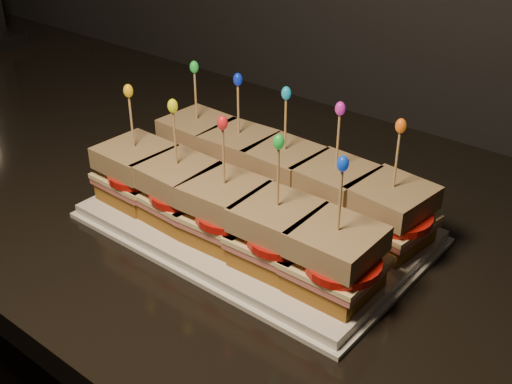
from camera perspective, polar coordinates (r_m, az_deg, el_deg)
The scene contains 73 objects.
granite_slab at distance 0.90m, azimuth -0.62°, elevation -1.29°, with size 2.49×0.72×0.04m, color black.
platter at distance 0.81m, azimuth -0.00°, elevation -2.83°, with size 0.40×0.25×0.02m, color white.
platter_rim at distance 0.81m, azimuth -0.00°, elevation -3.18°, with size 0.42×0.26×0.01m, color white.
sandwich_0_bread_bot at distance 0.93m, azimuth -5.12°, elevation 2.94°, with size 0.08×0.08×0.02m, color brown.
sandwich_0_ham at distance 0.92m, azimuth -5.16°, elevation 3.79°, with size 0.09×0.09×0.01m, color #B65C55.
sandwich_0_cheese at distance 0.92m, azimuth -5.18°, elevation 4.18°, with size 0.09×0.09×0.01m, color #FCE59F.
sandwich_0_tomato at distance 0.90m, azimuth -4.91°, elevation 4.28°, with size 0.08×0.08×0.01m, color red.
sandwich_0_bread_top at distance 0.91m, azimuth -5.25°, elevation 5.67°, with size 0.08×0.08×0.03m, color #532C0D.
sandwich_0_pick at distance 0.89m, azimuth -5.38°, elevation 8.26°, with size 0.00×0.00×0.09m, color tan.
sandwich_0_frill at distance 0.87m, azimuth -5.52°, elevation 11.01°, with size 0.01×0.01×0.02m, color green.
sandwich_1_bread_bot at distance 0.88m, azimuth -1.51°, elevation 1.54°, with size 0.08×0.08×0.02m, color brown.
sandwich_1_ham at distance 0.87m, azimuth -1.52°, elevation 2.42°, with size 0.09×0.09×0.01m, color #B65C55.
sandwich_1_cheese at distance 0.87m, azimuth -1.52°, elevation 2.83°, with size 0.09×0.09×0.01m, color #FCE59F.
sandwich_1_tomato at distance 0.86m, azimuth -1.18°, elevation 2.91°, with size 0.08×0.08×0.01m, color red.
sandwich_1_bread_top at distance 0.86m, azimuth -1.55°, elevation 4.38°, with size 0.08×0.08×0.03m, color #532C0D.
sandwich_1_pick at distance 0.84m, azimuth -1.59°, elevation 7.09°, with size 0.00×0.00×0.09m, color tan.
sandwich_1_frill at distance 0.82m, azimuth -1.63°, elevation 9.98°, with size 0.01×0.01×0.02m, color #0B27D1.
sandwich_2_bread_bot at distance 0.84m, azimuth 2.48°, elevation -0.02°, with size 0.08×0.08×0.02m, color brown.
sandwich_2_ham at distance 0.83m, azimuth 2.50°, elevation 0.89°, with size 0.09×0.09×0.01m, color #B65C55.
sandwich_2_cheese at distance 0.83m, azimuth 2.51°, elevation 1.31°, with size 0.09×0.09×0.01m, color #FCE59F.
sandwich_2_tomato at distance 0.81m, azimuth 2.94°, elevation 1.37°, with size 0.08×0.08×0.01m, color red.
sandwich_2_bread_top at distance 0.82m, azimuth 2.55°, elevation 2.92°, with size 0.08×0.08×0.03m, color #532C0D.
sandwich_2_pick at distance 0.80m, azimuth 2.62°, elevation 5.75°, with size 0.00×0.00×0.09m, color tan.
sandwich_2_frill at distance 0.78m, azimuth 2.70°, elevation 8.77°, with size 0.01×0.01×0.02m, color #1499C5.
sandwich_3_bread_bot at distance 0.80m, azimuth 6.86°, elevation -1.74°, with size 0.08×0.08×0.02m, color brown.
sandwich_3_ham at distance 0.79m, azimuth 6.92°, elevation -0.80°, with size 0.09×0.09×0.01m, color #B65C55.
sandwich_3_cheese at distance 0.79m, azimuth 6.95°, elevation -0.37°, with size 0.09×0.09×0.01m, color #FCE59F.
sandwich_3_tomato at distance 0.78m, azimuth 7.48°, elevation -0.34°, with size 0.08×0.08×0.01m, color red.
sandwich_3_bread_top at distance 0.78m, azimuth 7.07°, elevation 1.29°, with size 0.08×0.08×0.03m, color #532C0D.
sandwich_3_pick at distance 0.76m, azimuth 7.27°, elevation 4.22°, with size 0.00×0.00×0.09m, color tan.
sandwich_3_frill at distance 0.74m, azimuth 7.49°, elevation 7.37°, with size 0.01×0.01×0.02m, color #CF23AE.
sandwich_4_bread_bot at distance 0.77m, azimuth 11.63°, elevation -3.59°, with size 0.08×0.08×0.02m, color brown.
sandwich_4_ham at distance 0.76m, azimuth 11.74°, elevation -2.64°, with size 0.09×0.09×0.01m, color #B65C55.
sandwich_4_cheese at distance 0.76m, azimuth 11.80°, elevation -2.19°, with size 0.09×0.09×0.01m, color #FCE59F.
sandwich_4_tomato at distance 0.75m, azimuth 12.43°, elevation -2.19°, with size 0.08×0.08×0.01m, color red.
sandwich_4_bread_top at distance 0.75m, azimuth 12.00°, elevation -0.49°, with size 0.08×0.08×0.03m, color #532C0D.
sandwich_4_pick at distance 0.73m, azimuth 12.36°, elevation 2.51°, with size 0.00×0.00×0.09m, color tan.
sandwich_4_frill at distance 0.71m, azimuth 12.74°, elevation 5.76°, with size 0.01×0.01×0.02m, color orange.
sandwich_5_bread_bot at distance 0.86m, azimuth -10.40°, elevation 0.24°, with size 0.08×0.08×0.02m, color brown.
sandwich_5_ham at distance 0.85m, azimuth -10.50°, elevation 1.13°, with size 0.09×0.09×0.01m, color #B65C55.
sandwich_5_cheese at distance 0.85m, azimuth -10.54°, elevation 1.54°, with size 0.09×0.09×0.01m, color #FCE59F.
sandwich_5_tomato at distance 0.83m, azimuth -10.35°, elevation 1.60°, with size 0.08×0.08×0.01m, color red.
sandwich_5_bread_top at distance 0.84m, azimuth -10.70°, elevation 3.12°, with size 0.08×0.08×0.03m, color #532C0D.
sandwich_5_pick at distance 0.82m, azimuth -10.98°, elevation 5.87°, with size 0.00×0.00×0.09m, color tan.
sandwich_5_frill at distance 0.80m, azimuth -11.29°, elevation 8.81°, with size 0.01×0.01×0.02m, color #F5B110.
sandwich_6_bread_bot at distance 0.81m, azimuth -6.80°, elevation -1.45°, with size 0.08×0.08×0.02m, color brown.
sandwich_6_ham at distance 0.80m, azimuth -6.86°, elevation -0.52°, with size 0.09×0.09×0.01m, color #B65C55.
sandwich_6_cheese at distance 0.80m, azimuth -6.89°, elevation -0.08°, with size 0.09×0.09×0.01m, color #FCE59F.
sandwich_6_tomato at distance 0.78m, azimuth -6.62°, elevation -0.05°, with size 0.08×0.08×0.01m, color red.
sandwich_6_bread_top at distance 0.78m, azimuth -7.00°, elevation 1.57°, with size 0.08×0.08×0.03m, color #532C0D.
sandwich_6_pick at distance 0.77m, azimuth -7.20°, elevation 4.48°, with size 0.00×0.00×0.09m, color tan.
sandwich_6_frill at distance 0.75m, azimuth -7.42°, elevation 7.60°, with size 0.01×0.01×0.02m, color #EFF40E.
sandwich_7_bread_bot at distance 0.76m, azimuth -2.73°, elevation -3.34°, with size 0.08×0.08×0.02m, color brown.
sandwich_7_ham at distance 0.75m, azimuth -2.76°, elevation -2.37°, with size 0.09×0.09×0.01m, color #B65C55.
sandwich_7_cheese at distance 0.75m, azimuth -2.77°, elevation -1.92°, with size 0.09×0.09×0.01m, color #FCE59F.
sandwich_7_tomato at distance 0.74m, azimuth -2.40°, elevation -1.92°, with size 0.08×0.08×0.01m, color red.
sandwich_7_bread_top at distance 0.74m, azimuth -2.82°, elevation -0.20°, with size 0.08×0.08×0.03m, color #532C0D.
sandwich_7_pick at distance 0.72m, azimuth -2.91°, elevation 2.86°, with size 0.00×0.00×0.09m, color tan.
sandwich_7_frill at distance 0.70m, azimuth -3.00°, elevation 6.16°, with size 0.01×0.01×0.02m, color red.
sandwich_8_bread_bot at distance 0.72m, azimuth 1.84°, elevation -5.44°, with size 0.08×0.08×0.02m, color brown.
sandwich_8_ham at distance 0.71m, azimuth 1.86°, elevation -4.44°, with size 0.09×0.09×0.01m, color #B65C55.
sandwich_8_cheese at distance 0.71m, azimuth 1.87°, elevation -3.97°, with size 0.09×0.09×0.01m, color #FCE59F.
sandwich_8_tomato at distance 0.70m, azimuth 2.37°, elevation -4.01°, with size 0.08×0.08×0.01m, color red.
sandwich_8_bread_top at distance 0.70m, azimuth 1.91°, elevation -2.18°, with size 0.08×0.08×0.03m, color #532C0D.
sandwich_8_pick at distance 0.67m, azimuth 1.97°, elevation 1.00°, with size 0.00×0.00×0.09m, color tan.
sandwich_8_frill at distance 0.65m, azimuth 2.04°, elevation 4.47°, with size 0.01×0.01×0.02m, color green.
sandwich_9_bread_bot at distance 0.69m, azimuth 6.96°, elevation -7.72°, with size 0.08×0.08×0.02m, color brown.
sandwich_9_ham at distance 0.68m, azimuth 7.04°, elevation -6.70°, with size 0.09×0.09×0.01m, color #B65C55.
sandwich_9_cheese at distance 0.67m, azimuth 7.07°, elevation -6.22°, with size 0.09×0.09×0.01m, color #FCE59F.
sandwich_9_tomato at distance 0.66m, azimuth 7.70°, elevation -6.31°, with size 0.08×0.08×0.01m, color red.
sandwich_9_bread_top at distance 0.66m, azimuth 7.21°, elevation -4.39°, with size 0.08×0.08×0.03m, color #532C0D.
sandwich_9_pick at distance 0.64m, azimuth 7.46°, elevation -1.10°, with size 0.00×0.00×0.09m, color tan.
sandwich_9_frill at distance 0.61m, azimuth 7.73°, elevation 2.50°, with size 0.01×0.01×0.02m, color blue.
Camera 1 is at (0.29, 1.06, 1.33)m, focal length 45.00 mm.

